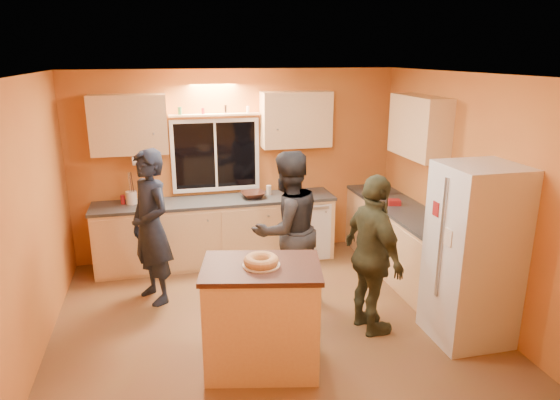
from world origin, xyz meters
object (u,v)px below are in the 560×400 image
object	(u,v)px
refrigerator	(473,255)
person_left	(151,227)
person_right	(373,256)
island	(262,316)
person_center	(287,229)

from	to	relation	value
refrigerator	person_left	bearing A→B (deg)	152.97
refrigerator	person_left	xyz separation A→B (m)	(-3.08, 1.57, -0.00)
refrigerator	person_right	size ratio (longest dim) A/B	1.08
refrigerator	island	size ratio (longest dim) A/B	1.54
person_right	person_center	bearing A→B (deg)	33.16
person_center	person_right	distance (m)	1.06
person_center	island	bearing A→B (deg)	44.80
person_left	person_right	size ratio (longest dim) A/B	1.07
island	person_left	size ratio (longest dim) A/B	0.65
person_center	person_right	size ratio (longest dim) A/B	1.07
island	refrigerator	bearing A→B (deg)	12.56
person_left	person_right	world-z (taller)	person_left
refrigerator	person_right	world-z (taller)	refrigerator
island	person_center	xyz separation A→B (m)	(0.53, 1.15, 0.38)
person_left	person_center	bearing A→B (deg)	45.84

